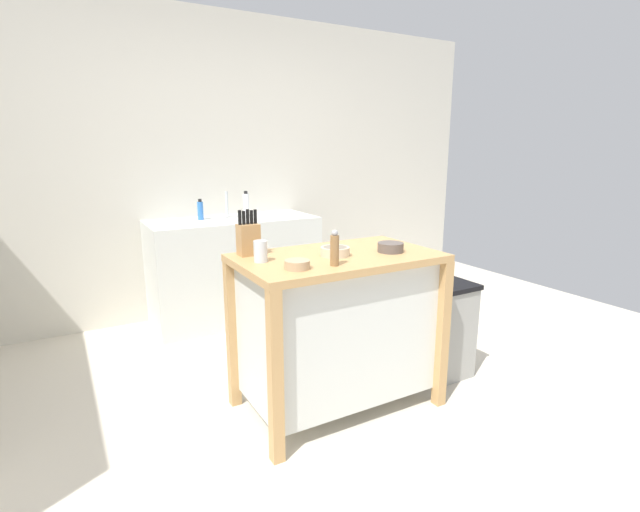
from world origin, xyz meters
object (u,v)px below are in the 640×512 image
Objects in this scene: bowl_ceramic_wide at (391,247)px; drinking_cup at (261,251)px; kitchen_island at (337,323)px; knife_block at (248,238)px; sink_faucet at (227,204)px; pepper_grinder at (335,249)px; trash_bin at (444,330)px; bowl_ceramic_small at (335,251)px; bottle_spray_cleaner at (246,204)px; bowl_stoneware_deep at (297,264)px; bottle_hand_soap at (200,210)px.

drinking_cup is at bearing 168.73° from bowl_ceramic_wide.
drinking_cup reaches higher than kitchen_island.
knife_block reaches higher than sink_faucet.
drinking_cup is 1.79m from sink_faucet.
pepper_grinder is (-0.43, -0.11, 0.06)m from bowl_ceramic_wide.
bowl_ceramic_small is at bearing 178.76° from trash_bin.
kitchen_island is 0.63m from drinking_cup.
knife_block is at bearing -104.59° from sink_faucet.
knife_block is 1.59× the size of bowl_ceramic_small.
sink_faucet is (0.13, 2.00, 0.01)m from pepper_grinder.
bowl_ceramic_small is 0.72× the size of bottle_spray_cleaner.
knife_block reaches higher than bowl_ceramic_wide.
bowl_ceramic_small reaches higher than trash_bin.
bowl_ceramic_wide is at bearing -174.17° from trash_bin.
bowl_ceramic_small is (0.30, 0.15, 0.00)m from bowl_stoneware_deep.
sink_faucet is (-0.02, 1.80, 0.49)m from kitchen_island.
trash_bin is at bearing -66.15° from sink_faucet.
sink_faucet is at bearing 76.72° from drinking_cup.
bottle_spray_cleaner is (0.58, 1.71, 0.03)m from drinking_cup.
bowl_ceramic_small is 1.78m from bottle_hand_soap.
sink_faucet reaches higher than pepper_grinder.
drinking_cup is at bearing -108.60° from bottle_spray_cleaner.
knife_block is at bearing 103.29° from bowl_stoneware_deep.
sink_faucet is at bearing 113.85° from trash_bin.
bowl_ceramic_wide is at bearing -73.08° from bottle_hand_soap.
bottle_hand_soap is at bearing 120.76° from trash_bin.
bowl_ceramic_small is 1.03m from trash_bin.
bottle_spray_cleaner is at bearing 109.68° from trash_bin.
drinking_cup is 1.70m from bottle_hand_soap.
bowl_stoneware_deep is 0.24m from drinking_cup.
bowl_ceramic_wide is at bearing -23.95° from knife_block.
trash_bin is at bearing -2.96° from kitchen_island.
drinking_cup is at bearing 169.43° from bowl_ceramic_small.
pepper_grinder is 1.95m from bottle_hand_soap.
bottle_spray_cleaner is at bearing 69.56° from knife_block.
bowl_ceramic_small is 1.43× the size of drinking_cup.
knife_block is 1.14× the size of sink_faucet.
drinking_cup is 0.61× the size of pepper_grinder.
kitchen_island is at bearing 162.23° from bowl_ceramic_wide.
bowl_stoneware_deep is 1.99m from sink_faucet.
bowl_stoneware_deep is (0.09, -0.40, -0.07)m from knife_block.
bowl_ceramic_small is at bearing -32.20° from knife_block.
drinking_cup is at bearing -95.54° from bottle_hand_soap.
bowl_ceramic_small is at bearing 167.86° from bowl_ceramic_wide.
bottle_hand_soap is at bearing -167.41° from sink_faucet.
bowl_stoneware_deep is at bearing -172.92° from bowl_ceramic_wide.
trash_bin is at bearing 6.53° from bowl_stoneware_deep.
bowl_stoneware_deep is at bearing 170.01° from pepper_grinder.
knife_block is 0.51m from pepper_grinder.
kitchen_island is 8.91× the size of bowl_stoneware_deep.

